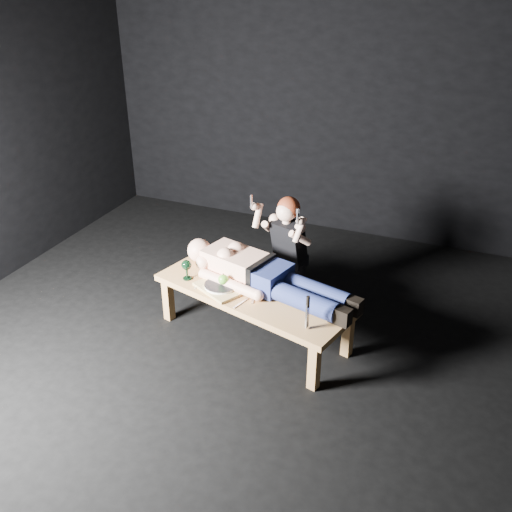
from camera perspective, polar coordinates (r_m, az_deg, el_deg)
name	(u,v)px	position (r m, az deg, el deg)	size (l,w,h in m)	color
ground	(224,337)	(4.89, -3.20, -8.20)	(5.00, 5.00, 0.00)	black
back_wall	(318,100)	(6.44, 6.27, 15.41)	(5.00, 5.00, 0.00)	black
table	(254,314)	(4.78, -0.23, -5.82)	(1.69, 0.63, 0.45)	#9F784C
lying_man	(267,273)	(4.64, 1.10, -1.73)	(1.77, 0.54, 0.28)	#EBB395
kneeling_woman	(293,249)	(5.09, 3.74, 0.71)	(0.59, 0.67, 1.12)	black
serving_tray	(221,288)	(4.69, -3.57, -3.19)	(0.40, 0.29, 0.02)	tan
plate	(221,285)	(4.68, -3.58, -2.96)	(0.27, 0.27, 0.02)	white
apple	(223,280)	(4.65, -3.31, -2.39)	(0.09, 0.09, 0.09)	#4A971A
goblet	(187,270)	(4.82, -6.99, -1.38)	(0.09, 0.09, 0.18)	black
fork_flat	(201,284)	(4.78, -5.52, -2.78)	(0.02, 0.18, 0.01)	#B2B2B7
knife_flat	(241,303)	(4.50, -1.55, -4.79)	(0.02, 0.18, 0.01)	#B2B2B7
spoon_flat	(253,297)	(4.57, -0.26, -4.20)	(0.02, 0.18, 0.01)	#B2B2B7
carving_knife	(307,313)	(4.15, 5.20, -5.71)	(0.04, 0.04, 0.28)	#B2B2B7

